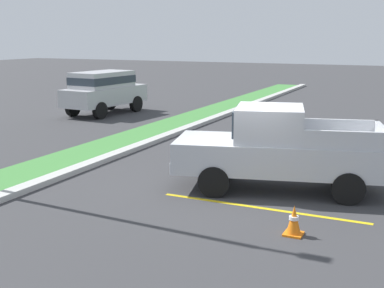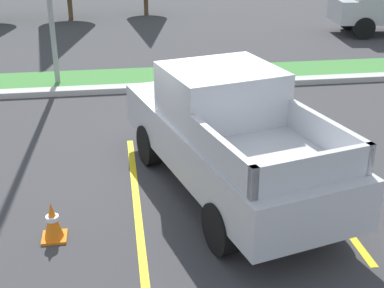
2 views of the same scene
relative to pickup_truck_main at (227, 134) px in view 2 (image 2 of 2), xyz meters
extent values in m
plane|color=#38383A|center=(-0.52, 0.68, -1.04)|extent=(120.00, 120.00, 0.00)
cube|color=yellow|center=(-1.54, -0.05, -1.04)|extent=(0.12, 4.80, 0.01)
cube|color=yellow|center=(1.56, -0.05, -1.04)|extent=(0.12, 4.80, 0.01)
cube|color=#B2B2AD|center=(-0.52, 5.68, -0.97)|extent=(56.00, 0.40, 0.15)
cube|color=#42843D|center=(-0.52, 6.78, -1.01)|extent=(56.00, 1.80, 0.06)
cylinder|color=black|center=(-1.20, 1.24, -0.66)|extent=(0.46, 0.81, 0.76)
cylinder|color=black|center=(0.45, 1.66, -0.66)|extent=(0.46, 0.81, 0.76)
cylinder|color=black|center=(-0.42, -1.76, -0.66)|extent=(0.46, 0.81, 0.76)
cylinder|color=black|center=(1.22, -1.34, -0.66)|extent=(0.46, 0.81, 0.76)
cube|color=silver|center=(0.01, -0.05, -0.16)|extent=(3.14, 5.51, 0.76)
cube|color=silver|center=(-0.06, 0.24, 0.64)|extent=(2.10, 1.99, 0.84)
cube|color=#2D3842|center=(-0.27, 1.03, 0.69)|extent=(1.58, 0.46, 0.63)
cube|color=silver|center=(-0.45, -1.67, 0.44)|extent=(0.57, 1.86, 0.44)
cube|color=silver|center=(1.20, -1.24, 0.44)|extent=(0.57, 1.86, 0.44)
cube|color=silver|center=(0.60, -2.32, 0.44)|extent=(1.77, 0.55, 0.44)
cube|color=silver|center=(-0.63, 2.42, -0.40)|extent=(1.79, 0.61, 0.28)
cylinder|color=black|center=(7.54, 12.25, -0.64)|extent=(0.82, 0.33, 0.80)
cylinder|color=black|center=(7.38, 10.56, -0.64)|extent=(0.82, 0.33, 0.80)
cylinder|color=brown|center=(-3.52, 16.09, -0.24)|extent=(0.20, 0.20, 1.59)
cylinder|color=brown|center=(-0.19, 16.81, -0.43)|extent=(0.20, 0.20, 1.23)
cube|color=orange|center=(-2.79, -1.10, -1.02)|extent=(0.36, 0.36, 0.04)
cone|color=orange|center=(-2.79, -1.10, -0.72)|extent=(0.28, 0.28, 0.56)
cylinder|color=white|center=(-2.79, -1.10, -0.69)|extent=(0.19, 0.19, 0.07)
camera|label=1|loc=(-12.04, -3.25, 2.74)|focal=47.57mm
camera|label=2|loc=(-1.76, -7.95, 3.42)|focal=50.00mm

